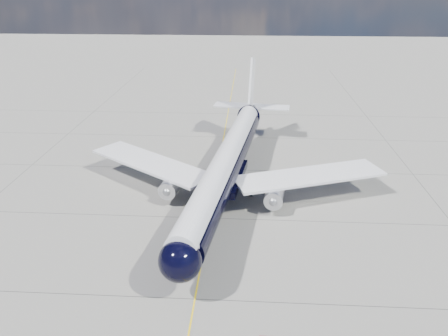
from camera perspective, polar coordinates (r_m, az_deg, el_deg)
The scene contains 3 objects.
ground at distance 73.09m, azimuth -0.51°, elevation 1.41°, with size 320.00×320.00×0.00m, color gray.
taxiway_centerline at distance 68.51m, azimuth -0.80°, elevation -0.19°, with size 0.16×160.00×0.01m, color yellow.
main_airliner at distance 59.48m, azimuth 0.46°, elevation 0.83°, with size 42.30×51.87×15.01m.
Camera 1 is at (4.70, -37.34, 28.01)m, focal length 35.00 mm.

